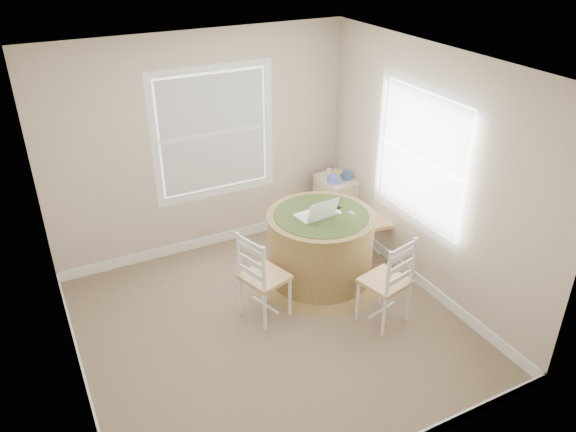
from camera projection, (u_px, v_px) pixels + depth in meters
room at (278, 202)px, 5.20m from camera, size 3.64×3.64×2.64m
round_table at (320, 246)px, 6.13m from camera, size 1.35×1.35×0.84m
chair_left at (265, 276)px, 5.58m from camera, size 0.51×0.52×0.95m
chair_near at (385, 281)px, 5.51m from camera, size 0.50×0.49×0.95m
chair_right at (374, 220)px, 6.60m from camera, size 0.46×0.47×0.95m
laptop at (316, 214)px, 5.89m from camera, size 0.40×0.36×0.25m
mouse at (338, 212)px, 5.99m from camera, size 0.08×0.11×0.04m
phone at (352, 213)px, 5.98m from camera, size 0.06×0.10×0.02m
keys at (338, 208)px, 6.08m from camera, size 0.07×0.06×0.02m
corner_chest at (335, 204)px, 7.23m from camera, size 0.43×0.56×0.72m
tissue_box at (334, 179)px, 6.92m from camera, size 0.13×0.13×0.10m
box_yellow at (338, 175)px, 7.08m from camera, size 0.15×0.11×0.06m
box_blue at (346, 175)px, 6.99m from camera, size 0.08×0.08×0.12m
cup_cream at (330, 172)px, 7.11m from camera, size 0.07×0.07×0.09m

